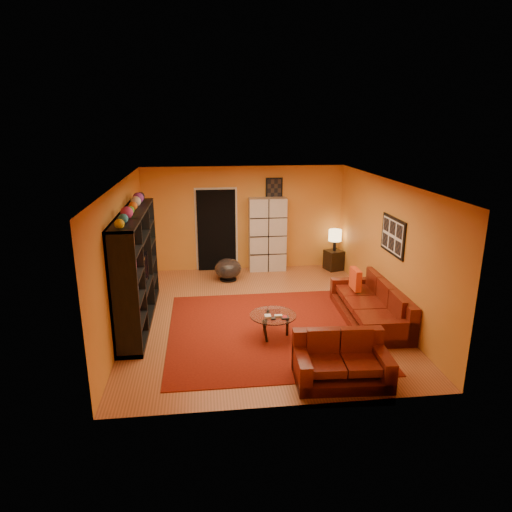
{
  "coord_description": "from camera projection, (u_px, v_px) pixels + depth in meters",
  "views": [
    {
      "loc": [
        -1.03,
        -8.18,
        3.66
      ],
      "look_at": [
        -0.04,
        0.1,
        1.18
      ],
      "focal_mm": 32.0,
      "sensor_mm": 36.0,
      "label": 1
    }
  ],
  "objects": [
    {
      "name": "wall_right",
      "position": [
        386.0,
        247.0,
        8.86
      ],
      "size": [
        0.0,
        6.0,
        6.0
      ],
      "primitive_type": "plane",
      "rotation": [
        1.57,
        0.0,
        -1.57
      ],
      "color": "orange",
      "rests_on": "floor"
    },
    {
      "name": "floor",
      "position": [
        259.0,
        315.0,
        8.94
      ],
      "size": [
        6.0,
        6.0,
        0.0
      ],
      "primitive_type": "plane",
      "color": "#96522E",
      "rests_on": "ground"
    },
    {
      "name": "entertainment_unit",
      "position": [
        136.0,
        268.0,
        8.39
      ],
      "size": [
        0.45,
        3.0,
        2.1
      ],
      "primitive_type": "cube",
      "color": "black",
      "rests_on": "floor"
    },
    {
      "name": "wall_back",
      "position": [
        244.0,
        219.0,
        11.43
      ],
      "size": [
        6.0,
        0.0,
        6.0
      ],
      "primitive_type": "plane",
      "rotation": [
        1.57,
        0.0,
        0.0
      ],
      "color": "orange",
      "rests_on": "floor"
    },
    {
      "name": "wall_front",
      "position": [
        289.0,
        317.0,
        5.72
      ],
      "size": [
        6.0,
        0.0,
        6.0
      ],
      "primitive_type": "plane",
      "rotation": [
        -1.57,
        0.0,
        0.0
      ],
      "color": "orange",
      "rests_on": "floor"
    },
    {
      "name": "table_lamp",
      "position": [
        335.0,
        236.0,
        11.42
      ],
      "size": [
        0.32,
        0.32,
        0.54
      ],
      "color": "black",
      "rests_on": "side_table"
    },
    {
      "name": "wall_art_back",
      "position": [
        274.0,
        188.0,
        11.28
      ],
      "size": [
        0.42,
        0.03,
        0.52
      ],
      "primitive_type": "cube",
      "color": "black",
      "rests_on": "wall_back"
    },
    {
      "name": "wall_art_right",
      "position": [
        393.0,
        236.0,
        8.48
      ],
      "size": [
        0.03,
        1.0,
        0.7
      ],
      "primitive_type": "cube",
      "color": "black",
      "rests_on": "wall_right"
    },
    {
      "name": "doorway",
      "position": [
        217.0,
        230.0,
        11.39
      ],
      "size": [
        0.95,
        0.1,
        2.04
      ],
      "primitive_type": "cube",
      "color": "black",
      "rests_on": "floor"
    },
    {
      "name": "ceiling",
      "position": [
        259.0,
        182.0,
        8.2
      ],
      "size": [
        6.0,
        6.0,
        0.0
      ],
      "primitive_type": "plane",
      "rotation": [
        3.14,
        0.0,
        0.0
      ],
      "color": "white",
      "rests_on": "wall_back"
    },
    {
      "name": "sofa",
      "position": [
        374.0,
        306.0,
        8.65
      ],
      "size": [
        1.05,
        2.36,
        0.85
      ],
      "rotation": [
        0.0,
        0.0,
        -0.04
      ],
      "color": "#52130B",
      "rests_on": "rug"
    },
    {
      "name": "bowl_chair",
      "position": [
        228.0,
        269.0,
        10.81
      ],
      "size": [
        0.64,
        0.64,
        0.52
      ],
      "color": "black",
      "rests_on": "floor"
    },
    {
      "name": "loveseat",
      "position": [
        341.0,
        361.0,
        6.66
      ],
      "size": [
        1.4,
        0.89,
        0.85
      ],
      "rotation": [
        0.0,
        0.0,
        1.52
      ],
      "color": "#52130B",
      "rests_on": "rug"
    },
    {
      "name": "throw_pillow",
      "position": [
        355.0,
        279.0,
        9.07
      ],
      "size": [
        0.12,
        0.42,
        0.42
      ],
      "primitive_type": "cube",
      "color": "#E84519",
      "rests_on": "sofa"
    },
    {
      "name": "storage_cabinet",
      "position": [
        267.0,
        234.0,
        11.41
      ],
      "size": [
        0.93,
        0.43,
        1.84
      ],
      "primitive_type": "cube",
      "rotation": [
        0.0,
        0.0,
        -0.02
      ],
      "color": "beige",
      "rests_on": "floor"
    },
    {
      "name": "side_table",
      "position": [
        334.0,
        260.0,
        11.61
      ],
      "size": [
        0.5,
        0.5,
        0.5
      ],
      "primitive_type": "cube",
      "rotation": [
        0.0,
        0.0,
        0.31
      ],
      "color": "black",
      "rests_on": "floor"
    },
    {
      "name": "rug",
      "position": [
        269.0,
        330.0,
        8.29
      ],
      "size": [
        3.6,
        3.6,
        0.01
      ],
      "primitive_type": "cube",
      "color": "#61130B",
      "rests_on": "floor"
    },
    {
      "name": "coffee_table",
      "position": [
        273.0,
        317.0,
        7.95
      ],
      "size": [
        0.82,
        0.82,
        0.41
      ],
      "rotation": [
        0.0,
        0.0,
        -0.19
      ],
      "color": "silver",
      "rests_on": "floor"
    },
    {
      "name": "tv",
      "position": [
        139.0,
        273.0,
        8.35
      ],
      "size": [
        0.93,
        0.12,
        0.53
      ],
      "primitive_type": "imported",
      "rotation": [
        0.0,
        0.0,
        1.57
      ],
      "color": "black",
      "rests_on": "entertainment_unit"
    },
    {
      "name": "wall_left",
      "position": [
        123.0,
        256.0,
        8.29
      ],
      "size": [
        0.0,
        6.0,
        6.0
      ],
      "primitive_type": "plane",
      "rotation": [
        1.57,
        0.0,
        1.57
      ],
      "color": "orange",
      "rests_on": "floor"
    }
  ]
}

